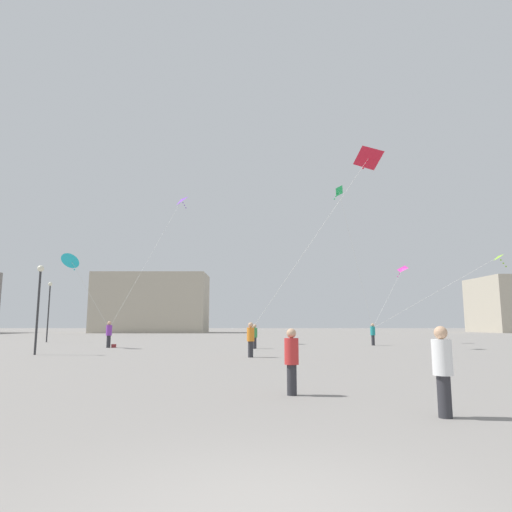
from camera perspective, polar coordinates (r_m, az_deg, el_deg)
person_in_purple at (r=33.60m, az=-18.38°, el=-9.23°), size 0.40×0.40×1.83m
person_in_green at (r=30.75m, az=-0.46°, el=-9.98°), size 0.35×0.35×1.62m
person_in_teal at (r=36.35m, az=14.26°, el=-9.43°), size 0.37×0.37×1.69m
person_in_red at (r=11.14m, az=4.23°, el=-12.76°), size 0.34×0.34×1.57m
person_in_white at (r=9.20m, az=22.23°, el=-12.83°), size 0.36×0.36×1.64m
person_in_orange at (r=23.06m, az=-0.98°, el=-10.33°), size 0.38×0.38×1.73m
kite_cyan_diamond at (r=34.09m, az=-22.65°, el=-0.49°), size 3.42×1.39×5.29m
kite_violet_diamond at (r=40.03m, az=-9.69°, el=6.91°), size 4.65×6.99×11.51m
kite_emerald_delta at (r=32.83m, az=10.25°, el=7.43°), size 3.58×4.84×9.95m
kite_crimson_delta at (r=25.62m, az=13.61°, el=11.63°), size 7.09×1.69×9.69m
kite_lime_diamond at (r=32.95m, az=27.67°, el=-0.38°), size 7.06×6.98×4.86m
kite_magenta_delta at (r=41.38m, az=17.62°, el=-1.76°), size 4.26×4.53×5.36m
building_centre_hall at (r=84.36m, az=-13.28°, el=-5.82°), size 19.73×10.05×10.53m
lamppost_east at (r=27.65m, az=-26.03°, el=-4.33°), size 0.36×0.36×4.88m
lamppost_west at (r=45.31m, az=-24.97°, el=-5.29°), size 0.36×0.36×5.42m
handbag_beside_flyer at (r=33.62m, az=-17.82°, el=-10.76°), size 0.28×0.35×0.24m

